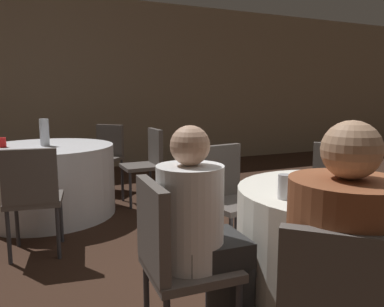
{
  "coord_description": "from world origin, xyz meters",
  "views": [
    {
      "loc": [
        -1.74,
        -1.46,
        1.22
      ],
      "look_at": [
        -0.67,
        0.91,
        0.82
      ],
      "focal_mm": 35.0,
      "sensor_mm": 36.0,
      "label": 1
    }
  ],
  "objects_px": {
    "chair_far_south": "(33,192)",
    "soda_can_silver": "(285,187)",
    "table_near": "(335,252)",
    "chair_far_east": "(148,158)",
    "person_floral_shirt": "(342,279)",
    "bottle_far": "(44,132)",
    "chair_near_north": "(227,190)",
    "chair_near_northeast": "(336,187)",
    "chair_near_west": "(172,252)",
    "table_far": "(48,180)",
    "chair_far_northeast": "(106,151)",
    "person_white_shirt": "(206,241)",
    "pizza_plate_near": "(374,184)"
  },
  "relations": [
    {
      "from": "table_near",
      "to": "chair_far_northeast",
      "type": "bearing_deg",
      "value": 100.08
    },
    {
      "from": "pizza_plate_near",
      "to": "chair_far_northeast",
      "type": "bearing_deg",
      "value": 104.18
    },
    {
      "from": "chair_far_east",
      "to": "table_near",
      "type": "bearing_deg",
      "value": -174.48
    },
    {
      "from": "table_far",
      "to": "chair_far_northeast",
      "type": "height_order",
      "value": "chair_far_northeast"
    },
    {
      "from": "table_near",
      "to": "chair_near_west",
      "type": "bearing_deg",
      "value": 177.34
    },
    {
      "from": "person_white_shirt",
      "to": "bottle_far",
      "type": "xyz_separation_m",
      "value": [
        -0.57,
        2.51,
        0.31
      ]
    },
    {
      "from": "chair_far_east",
      "to": "person_floral_shirt",
      "type": "distance_m",
      "value": 3.16
    },
    {
      "from": "chair_far_south",
      "to": "soda_can_silver",
      "type": "xyz_separation_m",
      "value": [
        1.12,
        -1.52,
        0.27
      ]
    },
    {
      "from": "chair_near_west",
      "to": "person_floral_shirt",
      "type": "xyz_separation_m",
      "value": [
        0.39,
        -0.62,
        0.08
      ]
    },
    {
      "from": "chair_far_east",
      "to": "chair_far_south",
      "type": "relative_size",
      "value": 1.0
    },
    {
      "from": "chair_near_west",
      "to": "chair_near_northeast",
      "type": "xyz_separation_m",
      "value": [
        1.63,
        0.63,
        0.0
      ]
    },
    {
      "from": "chair_near_west",
      "to": "chair_far_south",
      "type": "height_order",
      "value": "same"
    },
    {
      "from": "chair_far_northeast",
      "to": "chair_far_south",
      "type": "bearing_deg",
      "value": 108.06
    },
    {
      "from": "table_near",
      "to": "soda_can_silver",
      "type": "relative_size",
      "value": 8.95
    },
    {
      "from": "table_near",
      "to": "chair_far_east",
      "type": "height_order",
      "value": "chair_far_east"
    },
    {
      "from": "chair_near_west",
      "to": "table_near",
      "type": "bearing_deg",
      "value": 90.0
    },
    {
      "from": "chair_near_north",
      "to": "chair_far_northeast",
      "type": "xyz_separation_m",
      "value": [
        -0.43,
        2.38,
        0.0
      ]
    },
    {
      "from": "chair_far_northeast",
      "to": "soda_can_silver",
      "type": "height_order",
      "value": "chair_far_northeast"
    },
    {
      "from": "person_floral_shirt",
      "to": "bottle_far",
      "type": "bearing_deg",
      "value": 148.51
    },
    {
      "from": "table_near",
      "to": "chair_near_west",
      "type": "height_order",
      "value": "chair_near_west"
    },
    {
      "from": "person_white_shirt",
      "to": "soda_can_silver",
      "type": "bearing_deg",
      "value": 83.25
    },
    {
      "from": "table_near",
      "to": "pizza_plate_near",
      "type": "bearing_deg",
      "value": -2.82
    },
    {
      "from": "chair_far_south",
      "to": "soda_can_silver",
      "type": "relative_size",
      "value": 6.94
    },
    {
      "from": "pizza_plate_near",
      "to": "table_near",
      "type": "bearing_deg",
      "value": 177.18
    },
    {
      "from": "chair_far_northeast",
      "to": "pizza_plate_near",
      "type": "height_order",
      "value": "chair_far_northeast"
    },
    {
      "from": "chair_near_northeast",
      "to": "soda_can_silver",
      "type": "xyz_separation_m",
      "value": [
        -1.06,
        -0.7,
        0.27
      ]
    },
    {
      "from": "pizza_plate_near",
      "to": "soda_can_silver",
      "type": "height_order",
      "value": "soda_can_silver"
    },
    {
      "from": "chair_near_north",
      "to": "table_near",
      "type": "bearing_deg",
      "value": 90.0
    },
    {
      "from": "chair_far_northeast",
      "to": "pizza_plate_near",
      "type": "bearing_deg",
      "value": 148.93
    },
    {
      "from": "chair_far_east",
      "to": "chair_far_south",
      "type": "bearing_deg",
      "value": 130.41
    },
    {
      "from": "chair_far_south",
      "to": "person_white_shirt",
      "type": "height_order",
      "value": "person_white_shirt"
    },
    {
      "from": "chair_near_northeast",
      "to": "chair_far_east",
      "type": "xyz_separation_m",
      "value": [
        -0.95,
        1.89,
        0.0
      ]
    },
    {
      "from": "table_far",
      "to": "chair_far_south",
      "type": "height_order",
      "value": "chair_far_south"
    },
    {
      "from": "person_floral_shirt",
      "to": "soda_can_silver",
      "type": "xyz_separation_m",
      "value": [
        0.17,
        0.55,
        0.19
      ]
    },
    {
      "from": "table_near",
      "to": "pizza_plate_near",
      "type": "relative_size",
      "value": 4.24
    },
    {
      "from": "chair_near_west",
      "to": "pizza_plate_near",
      "type": "height_order",
      "value": "chair_near_west"
    },
    {
      "from": "chair_near_north",
      "to": "bottle_far",
      "type": "distance_m",
      "value": 2.03
    },
    {
      "from": "person_floral_shirt",
      "to": "soda_can_silver",
      "type": "bearing_deg",
      "value": 116.66
    },
    {
      "from": "chair_near_northeast",
      "to": "soda_can_silver",
      "type": "distance_m",
      "value": 1.3
    },
    {
      "from": "person_floral_shirt",
      "to": "chair_far_south",
      "type": "bearing_deg",
      "value": 158.87
    },
    {
      "from": "table_near",
      "to": "soda_can_silver",
      "type": "bearing_deg",
      "value": -175.68
    },
    {
      "from": "chair_far_south",
      "to": "chair_far_northeast",
      "type": "bearing_deg",
      "value": 71.94
    },
    {
      "from": "chair_far_northeast",
      "to": "chair_near_west",
      "type": "bearing_deg",
      "value": 128.42
    },
    {
      "from": "table_near",
      "to": "person_white_shirt",
      "type": "bearing_deg",
      "value": 177.34
    },
    {
      "from": "table_far",
      "to": "pizza_plate_near",
      "type": "xyz_separation_m",
      "value": [
        1.6,
        -2.57,
        0.37
      ]
    },
    {
      "from": "chair_near_north",
      "to": "chair_far_northeast",
      "type": "distance_m",
      "value": 2.42
    },
    {
      "from": "chair_near_west",
      "to": "chair_near_northeast",
      "type": "bearing_deg",
      "value": 113.81
    },
    {
      "from": "table_near",
      "to": "chair_far_east",
      "type": "distance_m",
      "value": 2.58
    },
    {
      "from": "chair_near_north",
      "to": "chair_far_east",
      "type": "distance_m",
      "value": 1.63
    },
    {
      "from": "table_near",
      "to": "pizza_plate_near",
      "type": "xyz_separation_m",
      "value": [
        0.25,
        -0.01,
        0.37
      ]
    }
  ]
}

